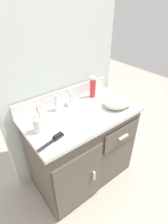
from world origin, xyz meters
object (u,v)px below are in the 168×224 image
Objects in this scene: soap_dispenser at (57,104)px; hairbrush at (54,139)px; toothbrush_cup at (38,124)px; shaving_cream_can at (93,87)px; hand_towel at (118,102)px.

soap_dispenser is 0.67× the size of hairbrush.
hairbrush is (0.04, -0.15, -0.05)m from toothbrush_cup.
shaving_cream_can is (0.37, -0.00, 0.04)m from soap_dispenser.
toothbrush_cup is 0.16m from hairbrush.
soap_dispenser reaches higher than hairbrush.
hand_towel is (0.06, -0.25, -0.06)m from shaving_cream_can.
hairbrush is 0.63m from hand_towel.
toothbrush_cup is 0.28m from soap_dispenser.
soap_dispenser is at bearing 44.45° from hairbrush.
toothbrush_cup reaches higher than soap_dispenser.
hand_towel is at bearing -9.17° from toothbrush_cup.
toothbrush_cup is at bearing -166.28° from shaving_cream_can.
toothbrush_cup reaches higher than shaving_cream_can.
shaving_cream_can is 0.64m from hairbrush.
toothbrush_cup is 0.88× the size of hand_towel.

